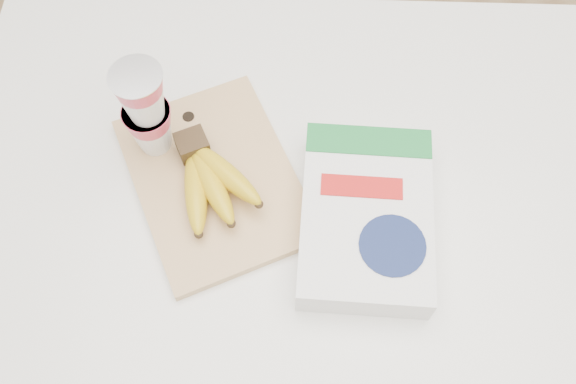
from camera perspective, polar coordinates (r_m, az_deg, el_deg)
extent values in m
plane|color=tan|center=(1.88, 1.49, -12.19)|extent=(4.00, 4.00, 0.00)
cube|color=white|center=(1.45, 1.91, -7.62)|extent=(1.20, 0.80, 0.90)
cube|color=#E1B17B|center=(1.04, -6.54, 1.13)|extent=(0.36, 0.41, 0.02)
cube|color=#382816|center=(1.04, -8.51, 4.18)|extent=(0.06, 0.06, 0.03)
ellipsoid|color=gold|center=(1.00, -8.20, 0.15)|extent=(0.06, 0.16, 0.05)
sphere|color=#382816|center=(0.97, -7.94, -3.73)|extent=(0.01, 0.01, 0.01)
ellipsoid|color=gold|center=(1.00, -6.80, 0.69)|extent=(0.11, 0.16, 0.05)
sphere|color=#382816|center=(0.97, -5.07, -2.81)|extent=(0.01, 0.01, 0.01)
ellipsoid|color=gold|center=(1.00, -5.58, 1.63)|extent=(0.14, 0.13, 0.05)
sphere|color=#382816|center=(0.97, -2.61, -1.08)|extent=(0.01, 0.01, 0.01)
cylinder|color=silver|center=(0.93, -13.45, 9.99)|extent=(0.08, 0.08, 0.00)
cube|color=white|center=(0.98, 6.91, -2.28)|extent=(0.21, 0.30, 0.06)
cube|color=#1B7A34|center=(1.01, 7.21, 4.55)|extent=(0.20, 0.06, 0.00)
cylinder|color=#14214E|center=(0.94, 9.27, -4.70)|extent=(0.10, 0.10, 0.00)
cube|color=red|center=(0.97, 6.57, 0.47)|extent=(0.12, 0.04, 0.00)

